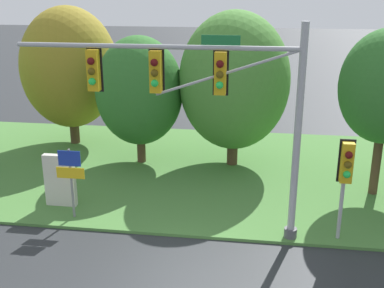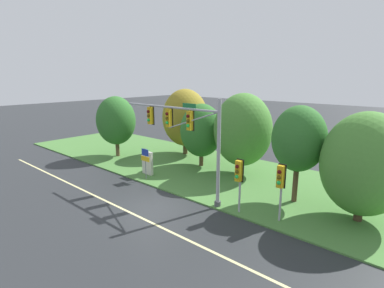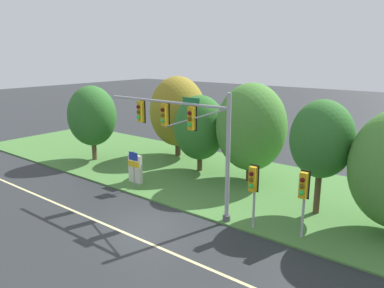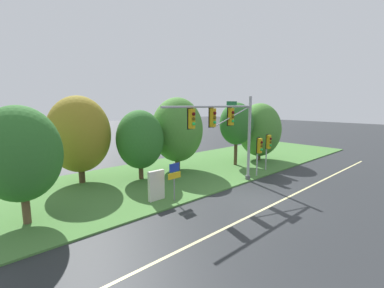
% 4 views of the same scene
% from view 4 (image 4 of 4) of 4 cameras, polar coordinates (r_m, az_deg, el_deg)
% --- Properties ---
extents(ground_plane, '(160.00, 160.00, 0.00)m').
position_cam_4_polar(ground_plane, '(17.44, 14.04, -11.86)').
color(ground_plane, '#282B2D').
extents(lane_stripe, '(36.00, 0.16, 0.01)m').
position_cam_4_polar(lane_stripe, '(16.86, 17.51, -12.74)').
color(lane_stripe, beige).
rests_on(lane_stripe, ground).
extents(grass_verge, '(48.00, 11.50, 0.10)m').
position_cam_4_polar(grass_verge, '(22.79, -3.53, -6.52)').
color(grass_verge, '#477A38').
rests_on(grass_verge, ground).
extents(traffic_signal_mast, '(8.57, 0.49, 6.59)m').
position_cam_4_polar(traffic_signal_mast, '(18.39, 7.81, 4.04)').
color(traffic_signal_mast, '#9EA0A5').
rests_on(traffic_signal_mast, grass_verge).
extents(pedestrian_signal_near_kerb, '(0.46, 0.55, 3.29)m').
position_cam_4_polar(pedestrian_signal_near_kerb, '(24.16, 16.59, -0.04)').
color(pedestrian_signal_near_kerb, '#9EA0A5').
rests_on(pedestrian_signal_near_kerb, grass_verge).
extents(pedestrian_signal_further_along, '(0.46, 0.55, 3.25)m').
position_cam_4_polar(pedestrian_signal_further_along, '(21.98, 14.73, -0.90)').
color(pedestrian_signal_further_along, '#9EA0A5').
rests_on(pedestrian_signal_further_along, grass_verge).
extents(route_sign_post, '(0.96, 0.08, 2.44)m').
position_cam_4_polar(route_sign_post, '(16.03, -3.95, -7.02)').
color(route_sign_post, slate).
rests_on(route_sign_post, grass_verge).
extents(tree_nearest_road, '(3.81, 3.81, 5.96)m').
position_cam_4_polar(tree_nearest_road, '(15.10, -33.83, -1.89)').
color(tree_nearest_road, brown).
rests_on(tree_nearest_road, grass_verge).
extents(tree_left_of_mast, '(4.60, 4.60, 6.63)m').
position_cam_4_polar(tree_left_of_mast, '(21.08, -23.79, 1.98)').
color(tree_left_of_mast, '#4C3823').
rests_on(tree_left_of_mast, grass_verge).
extents(tree_behind_signpost, '(3.74, 3.74, 5.55)m').
position_cam_4_polar(tree_behind_signpost, '(20.80, -11.47, 0.97)').
color(tree_behind_signpost, '#4C3823').
rests_on(tree_behind_signpost, grass_verge).
extents(tree_mid_verge, '(4.64, 4.64, 6.59)m').
position_cam_4_polar(tree_mid_verge, '(23.25, -3.30, 3.15)').
color(tree_mid_verge, '#4C3823').
rests_on(tree_mid_verge, grass_verge).
extents(tree_tall_centre, '(3.29, 3.29, 6.15)m').
position_cam_4_polar(tree_tall_centre, '(25.45, 9.83, 4.43)').
color(tree_tall_centre, '#4C3823').
rests_on(tree_tall_centre, grass_verge).
extents(tree_right_far, '(4.53, 4.53, 6.09)m').
position_cam_4_polar(tree_right_far, '(28.45, 14.76, 3.05)').
color(tree_right_far, '#423021').
rests_on(tree_right_far, grass_verge).
extents(info_kiosk, '(1.10, 0.24, 1.90)m').
position_cam_4_polar(info_kiosk, '(16.44, -7.93, -9.12)').
color(info_kiosk, beige).
rests_on(info_kiosk, grass_verge).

